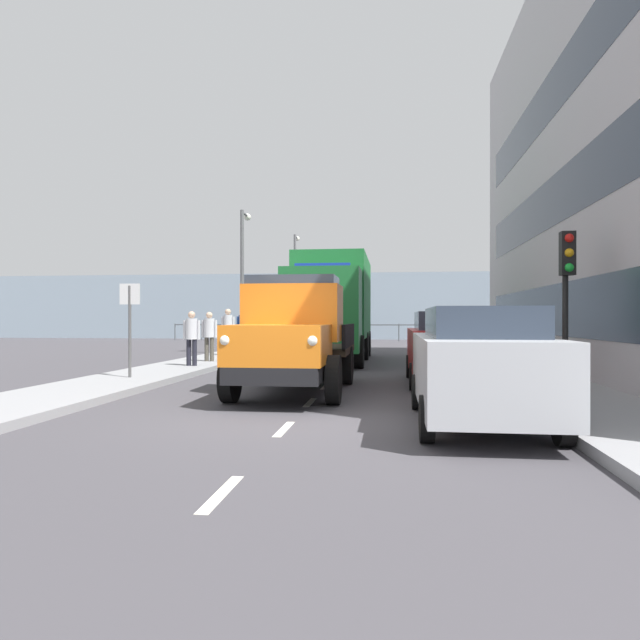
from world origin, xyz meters
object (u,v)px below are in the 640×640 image
at_px(pedestrian_couple_a, 243,327).
at_px(lamp_post_far, 295,278).
at_px(car_white_oppositeside_0, 271,337).
at_px(car_red_kerbside_1, 445,347).
at_px(pedestrian_strolling, 192,334).
at_px(lamp_post_promenade, 243,267).
at_px(traffic_light_near, 567,274).
at_px(car_black_oppositeside_1, 295,333).
at_px(pedestrian_near_railing, 266,326).
at_px(car_silver_kerbside_near, 478,364).
at_px(lorry_cargo_green, 332,304).
at_px(pedestrian_with_bag, 209,332).
at_px(street_sign, 130,313).
at_px(truck_vintage_orange, 293,337).
at_px(pedestrian_couple_b, 228,328).

xyz_separation_m(pedestrian_couple_a, lamp_post_far, (-0.14, -12.68, 3.01)).
distance_m(car_white_oppositeside_0, pedestrian_couple_a, 4.52).
height_order(car_red_kerbside_1, pedestrian_strolling, pedestrian_strolling).
bearing_deg(car_red_kerbside_1, lamp_post_promenade, -53.30).
distance_m(traffic_light_near, lamp_post_promenade, 15.56).
xyz_separation_m(car_black_oppositeside_1, lamp_post_far, (1.98, -11.56, 3.33)).
bearing_deg(pedestrian_near_railing, car_silver_kerbside_near, 112.46).
xyz_separation_m(lorry_cargo_green, pedestrian_near_railing, (3.54, -4.79, -0.85)).
bearing_deg(pedestrian_couple_a, traffic_light_near, 130.61).
distance_m(pedestrian_couple_a, lamp_post_promenade, 2.61).
relative_size(pedestrian_strolling, pedestrian_couple_a, 0.91).
xyz_separation_m(car_white_oppositeside_0, pedestrian_with_bag, (1.72, 1.75, 0.21)).
xyz_separation_m(car_silver_kerbside_near, pedestrian_near_railing, (6.95, -16.82, 0.33)).
bearing_deg(street_sign, lamp_post_far, -89.98).
height_order(truck_vintage_orange, car_red_kerbside_1, truck_vintage_orange).
bearing_deg(car_black_oppositeside_1, car_silver_kerbside_near, 108.58).
distance_m(pedestrian_with_bag, traffic_light_near, 11.33).
relative_size(pedestrian_near_railing, street_sign, 0.80).
xyz_separation_m(car_white_oppositeside_0, lamp_post_far, (1.98, -16.66, 3.33)).
height_order(car_silver_kerbside_near, pedestrian_with_bag, pedestrian_with_bag).
bearing_deg(pedestrian_strolling, pedestrian_near_railing, -91.54).
xyz_separation_m(car_silver_kerbside_near, car_white_oppositeside_0, (5.53, -11.35, -0.00)).
distance_m(car_silver_kerbside_near, pedestrian_couple_b, 14.75).
xyz_separation_m(truck_vintage_orange, car_black_oppositeside_1, (2.26, -13.46, -0.28)).
height_order(lamp_post_far, street_sign, lamp_post_far).
relative_size(pedestrian_couple_b, lamp_post_far, 0.26).
bearing_deg(pedestrian_strolling, lorry_cargo_green, -131.77).
xyz_separation_m(car_silver_kerbside_near, traffic_light_near, (-2.32, -3.70, 1.58)).
xyz_separation_m(car_red_kerbside_1, street_sign, (7.50, 0.84, 0.79)).
height_order(pedestrian_couple_a, traffic_light_near, traffic_light_near).
xyz_separation_m(car_silver_kerbside_near, pedestrian_strolling, (7.20, -7.80, 0.21)).
bearing_deg(pedestrian_near_railing, car_black_oppositeside_1, 165.34).
relative_size(truck_vintage_orange, street_sign, 2.51).
distance_m(car_silver_kerbside_near, lamp_post_far, 29.19).
distance_m(car_red_kerbside_1, car_white_oppositeside_0, 8.25).
bearing_deg(lorry_cargo_green, lamp_post_far, -75.63).
xyz_separation_m(car_white_oppositeside_0, street_sign, (1.97, 6.96, 0.79)).
distance_m(pedestrian_strolling, street_sign, 3.46).
relative_size(car_silver_kerbside_near, car_red_kerbside_1, 1.02).
bearing_deg(pedestrian_with_bag, car_silver_kerbside_near, 127.04).
xyz_separation_m(pedestrian_with_bag, pedestrian_couple_b, (0.27, -3.07, 0.10)).
relative_size(car_red_kerbside_1, lamp_post_far, 0.61).
distance_m(car_white_oppositeside_0, street_sign, 7.27).
height_order(pedestrian_couple_a, pedestrian_near_railing, pedestrian_near_railing).
xyz_separation_m(truck_vintage_orange, car_silver_kerbside_near, (-3.27, 2.99, -0.28)).
height_order(truck_vintage_orange, pedestrian_near_railing, truck_vintage_orange).
bearing_deg(street_sign, pedestrian_couple_b, -89.87).
relative_size(lorry_cargo_green, pedestrian_couple_a, 4.56).
bearing_deg(pedestrian_couple_b, car_white_oppositeside_0, 146.27).
distance_m(pedestrian_couple_b, street_sign, 8.30).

